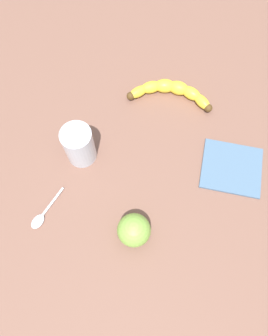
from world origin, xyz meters
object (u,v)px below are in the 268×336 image
(banana, at_px, (171,91))
(teaspoon, at_px, (40,219))
(smoothie_glass, at_px, (79,147))
(green_apple_fruit, at_px, (134,230))

(banana, xyz_separation_m, teaspoon, (0.38, 0.25, -0.01))
(banana, height_order, smoothie_glass, smoothie_glass)
(green_apple_fruit, bearing_deg, banana, -118.96)
(green_apple_fruit, bearing_deg, teaspoon, -22.58)
(green_apple_fruit, distance_m, teaspoon, 0.22)
(banana, bearing_deg, smoothie_glass, 49.30)
(banana, distance_m, teaspoon, 0.46)
(banana, relative_size, teaspoon, 2.26)
(banana, distance_m, smoothie_glass, 0.29)
(smoothie_glass, relative_size, teaspoon, 1.14)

